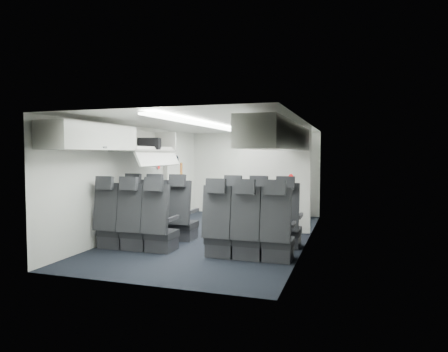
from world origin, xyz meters
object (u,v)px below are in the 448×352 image
Objects in this scene: seat_row_front at (208,220)px; boarding_door at (174,180)px; galley_unit at (288,180)px; flight_attendant at (256,190)px; carry_on_bag at (150,144)px; seat_row_mid at (189,229)px.

seat_row_front is 2.71m from boarding_door.
flight_attendant is at bearing -119.49° from galley_unit.
galley_unit is (0.95, 3.25, 0.55)m from seat_row_front.
carry_on_bag is (-2.33, -2.85, 0.84)m from galley_unit.
seat_row_front is at bearing -106.28° from galley_unit.
galley_unit reaches higher than seat_row_front.
seat_row_mid is 4.30m from galley_unit.
seat_row_mid is at bearing -57.99° from carry_on_bag.
galley_unit is 1.23× the size of flight_attendant.
carry_on_bag reaches higher than seat_row_mid.
carry_on_bag is (0.26, -1.68, 0.83)m from boarding_door.
seat_row_mid is 2.35m from carry_on_bag.
galley_unit is 4.59× the size of carry_on_bag.
seat_row_front is 3.43m from galley_unit.
galley_unit is 2.84m from boarding_door.
seat_row_front is at bearing -51.84° from boarding_door.
flight_attendant reaches higher than seat_row_front.
carry_on_bag is at bearing -129.28° from galley_unit.
boarding_door reaches higher than seat_row_front.
seat_row_front is at bearing 90.00° from seat_row_mid.
boarding_door is 4.49× the size of carry_on_bag.
flight_attendant is 3.72× the size of carry_on_bag.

